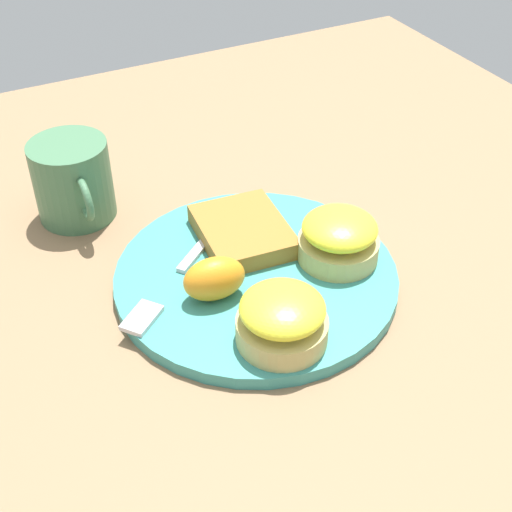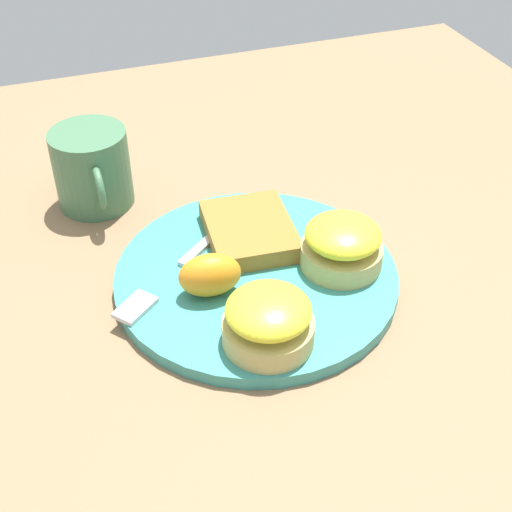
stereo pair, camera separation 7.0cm
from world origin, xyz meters
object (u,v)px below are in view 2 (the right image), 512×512
at_px(fork, 177,269).
at_px(cup, 92,169).
at_px(sandwich_benedict_right, 342,245).
at_px(hashbrown_patty, 250,231).
at_px(orange_wedge, 210,275).
at_px(sandwich_benedict_left, 268,321).

height_order(fork, cup, cup).
bearing_deg(cup, sandwich_benedict_right, 44.65).
relative_size(sandwich_benedict_right, hashbrown_patty, 0.76).
bearing_deg(orange_wedge, fork, -151.20).
xyz_separation_m(hashbrown_patty, orange_wedge, (0.07, -0.06, 0.01)).
bearing_deg(hashbrown_patty, sandwich_benedict_left, -12.89).
xyz_separation_m(sandwich_benedict_right, hashbrown_patty, (-0.07, -0.07, -0.01)).
distance_m(sandwich_benedict_right, cup, 0.30).
bearing_deg(orange_wedge, sandwich_benedict_left, 20.58).
height_order(orange_wedge, fork, orange_wedge).
xyz_separation_m(sandwich_benedict_left, fork, (-0.12, -0.05, -0.02)).
height_order(sandwich_benedict_left, fork, sandwich_benedict_left).
distance_m(orange_wedge, fork, 0.05).
relative_size(orange_wedge, fork, 0.36).
height_order(sandwich_benedict_right, cup, cup).
height_order(sandwich_benedict_left, orange_wedge, sandwich_benedict_left).
xyz_separation_m(sandwich_benedict_left, hashbrown_patty, (-0.15, 0.03, -0.01)).
bearing_deg(sandwich_benedict_left, cup, -160.21).
bearing_deg(sandwich_benedict_left, hashbrown_patty, 167.11).
bearing_deg(cup, fork, 17.02).
bearing_deg(hashbrown_patty, orange_wedge, -42.74).
height_order(orange_wedge, cup, cup).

